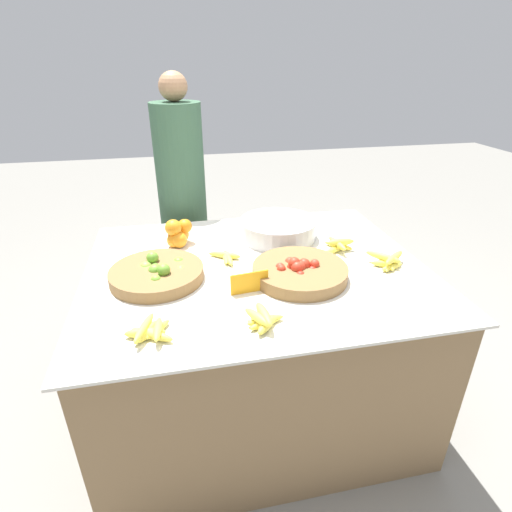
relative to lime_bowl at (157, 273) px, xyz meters
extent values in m
plane|color=gray|center=(0.42, 0.03, -0.82)|extent=(12.00, 12.00, 0.00)
cube|color=olive|center=(0.42, 0.03, -0.43)|extent=(1.41, 1.14, 0.78)
cube|color=silver|center=(0.42, 0.03, -0.03)|extent=(1.47, 1.19, 0.01)
cylinder|color=olive|center=(0.00, 0.00, 0.00)|extent=(0.38, 0.38, 0.05)
sphere|color=#7AB238|center=(0.00, -0.08, 0.02)|extent=(0.04, 0.04, 0.04)
sphere|color=#89BC42|center=(0.10, -0.01, 0.01)|extent=(0.04, 0.04, 0.04)
sphere|color=#89BC42|center=(-0.05, 0.04, 0.01)|extent=(0.05, 0.05, 0.05)
sphere|color=#6BA333|center=(0.03, -0.05, 0.04)|extent=(0.05, 0.05, 0.05)
sphere|color=#6BA333|center=(-0.01, -0.01, 0.02)|extent=(0.05, 0.05, 0.05)
sphere|color=#6BA333|center=(0.09, 0.06, 0.00)|extent=(0.05, 0.05, 0.05)
sphere|color=#6BA333|center=(-0.01, 0.03, 0.01)|extent=(0.04, 0.04, 0.04)
sphere|color=#6BA333|center=(0.02, 0.02, 0.00)|extent=(0.04, 0.04, 0.04)
sphere|color=#6BA333|center=(-0.02, 0.07, 0.04)|extent=(0.05, 0.05, 0.05)
cylinder|color=olive|center=(0.58, -0.11, 0.00)|extent=(0.40, 0.40, 0.05)
sphere|color=red|center=(0.50, -0.11, 0.02)|extent=(0.04, 0.04, 0.04)
sphere|color=red|center=(0.50, -0.09, 0.02)|extent=(0.04, 0.04, 0.04)
sphere|color=red|center=(0.60, -0.10, 0.03)|extent=(0.04, 0.04, 0.04)
sphere|color=red|center=(0.57, -0.12, 0.03)|extent=(0.05, 0.05, 0.05)
sphere|color=red|center=(0.64, -0.22, 0.00)|extent=(0.04, 0.04, 0.04)
sphere|color=red|center=(0.50, -0.15, 0.00)|extent=(0.04, 0.04, 0.04)
sphere|color=red|center=(0.55, -0.05, 0.02)|extent=(0.05, 0.05, 0.05)
sphere|color=red|center=(0.64, 0.01, -0.01)|extent=(0.04, 0.04, 0.04)
sphere|color=red|center=(0.55, -0.10, 0.02)|extent=(0.04, 0.04, 0.04)
sphere|color=red|center=(0.56, -0.16, 0.01)|extent=(0.04, 0.04, 0.04)
sphere|color=red|center=(0.56, -0.13, 0.03)|extent=(0.05, 0.05, 0.05)
sphere|color=red|center=(0.59, -0.11, 0.00)|extent=(0.04, 0.04, 0.04)
sphere|color=red|center=(0.55, -0.11, 0.04)|extent=(0.05, 0.05, 0.05)
sphere|color=red|center=(0.63, -0.12, 0.00)|extent=(0.05, 0.05, 0.05)
sphere|color=red|center=(0.64, -0.11, 0.03)|extent=(0.04, 0.04, 0.04)
sphere|color=red|center=(0.60, -0.10, 0.03)|extent=(0.05, 0.05, 0.05)
sphere|color=orange|center=(0.07, 0.31, 0.01)|extent=(0.07, 0.07, 0.07)
sphere|color=orange|center=(0.11, 0.36, 0.01)|extent=(0.08, 0.08, 0.08)
sphere|color=orange|center=(0.10, 0.30, 0.01)|extent=(0.08, 0.08, 0.08)
sphere|color=orange|center=(0.09, 0.34, 0.01)|extent=(0.08, 0.08, 0.08)
sphere|color=orange|center=(0.08, 0.32, 0.07)|extent=(0.08, 0.08, 0.08)
sphere|color=orange|center=(0.13, 0.35, 0.06)|extent=(0.07, 0.07, 0.07)
cylinder|color=silver|center=(0.59, 0.31, 0.02)|extent=(0.38, 0.38, 0.10)
cube|color=orange|center=(0.35, -0.18, 0.02)|extent=(0.15, 0.02, 0.09)
ellipsoid|color=#EFDB4C|center=(0.81, 0.09, -0.01)|extent=(0.14, 0.10, 0.03)
ellipsoid|color=#EFDB4C|center=(0.82, 0.10, -0.01)|extent=(0.13, 0.09, 0.03)
ellipsoid|color=#EFDB4C|center=(0.85, 0.13, -0.01)|extent=(0.12, 0.12, 0.03)
ellipsoid|color=#EFDB4C|center=(0.83, 0.10, 0.01)|extent=(0.05, 0.16, 0.03)
ellipsoid|color=#EFDB4C|center=(0.84, 0.10, 0.02)|extent=(0.14, 0.04, 0.04)
ellipsoid|color=#EFDB4C|center=(1.00, -0.09, -0.01)|extent=(0.12, 0.14, 0.03)
ellipsoid|color=#EFDB4C|center=(0.98, -0.08, -0.01)|extent=(0.04, 0.14, 0.03)
ellipsoid|color=#EFDB4C|center=(0.97, -0.09, -0.01)|extent=(0.12, 0.07, 0.03)
ellipsoid|color=#EFDB4C|center=(0.99, -0.12, -0.01)|extent=(0.12, 0.06, 0.03)
ellipsoid|color=#EFDB4C|center=(1.01, -0.09, 0.01)|extent=(0.14, 0.12, 0.03)
ellipsoid|color=#EFDB4C|center=(0.97, -0.08, 0.01)|extent=(0.13, 0.14, 0.03)
ellipsoid|color=#EFDB4C|center=(0.28, 0.15, -0.01)|extent=(0.12, 0.07, 0.03)
ellipsoid|color=#EFDB4C|center=(0.31, 0.11, -0.01)|extent=(0.04, 0.15, 0.03)
ellipsoid|color=#EFDB4C|center=(0.31, 0.13, -0.01)|extent=(0.13, 0.09, 0.03)
ellipsoid|color=#EFDB4C|center=(0.30, 0.12, -0.01)|extent=(0.04, 0.13, 0.03)
ellipsoid|color=#EFDB4C|center=(0.00, -0.37, -0.01)|extent=(0.10, 0.11, 0.03)
ellipsoid|color=#EFDB4C|center=(-0.01, -0.40, -0.01)|extent=(0.15, 0.11, 0.03)
ellipsoid|color=#EFDB4C|center=(-0.03, -0.38, -0.01)|extent=(0.10, 0.12, 0.03)
ellipsoid|color=#EFDB4C|center=(-0.04, -0.38, -0.01)|extent=(0.14, 0.05, 0.03)
ellipsoid|color=#EFDB4C|center=(-0.03, -0.38, -0.01)|extent=(0.11, 0.11, 0.03)
ellipsoid|color=#EFDB4C|center=(0.01, -0.40, 0.01)|extent=(0.04, 0.13, 0.03)
ellipsoid|color=#EFDB4C|center=(-0.04, -0.38, 0.01)|extent=(0.08, 0.16, 0.03)
ellipsoid|color=#EFDB4C|center=(0.37, -0.39, -0.01)|extent=(0.14, 0.05, 0.03)
ellipsoid|color=#EFDB4C|center=(0.34, -0.39, -0.01)|extent=(0.05, 0.14, 0.03)
ellipsoid|color=#EFDB4C|center=(0.36, -0.41, -0.01)|extent=(0.13, 0.07, 0.03)
ellipsoid|color=#EFDB4C|center=(0.37, -0.42, -0.01)|extent=(0.10, 0.12, 0.03)
ellipsoid|color=#EFDB4C|center=(0.34, -0.41, 0.01)|extent=(0.09, 0.13, 0.03)
ellipsoid|color=#EFDB4C|center=(0.36, -0.40, 0.02)|extent=(0.05, 0.14, 0.03)
cylinder|color=#385B42|center=(0.14, 0.88, -0.12)|extent=(0.29, 0.29, 1.40)
sphere|color=#A87A56|center=(0.14, 0.88, 0.66)|extent=(0.16, 0.16, 0.16)
camera|label=1|loc=(0.10, -1.49, 0.80)|focal=28.00mm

